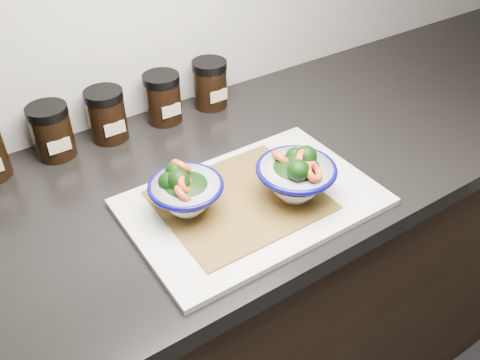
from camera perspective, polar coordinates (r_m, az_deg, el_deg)
cabinet at (r=1.30m, az=-8.85°, el=-18.64°), size 3.43×0.58×0.86m
countertop at (r=0.97m, az=-11.36°, el=-3.60°), size 3.50×0.60×0.04m
cutting_board at (r=0.93m, az=1.43°, el=-2.47°), size 0.45×0.30×0.01m
bamboo_mat at (r=0.92m, az=0.00°, el=-2.26°), size 0.28×0.24×0.00m
bowl_left at (r=0.88m, az=-6.20°, el=-1.31°), size 0.13×0.13×0.10m
bowl_right at (r=0.91m, az=6.33°, el=0.48°), size 0.14×0.14×0.11m
spice_jar_b at (r=1.10m, az=-20.36°, el=5.14°), size 0.08×0.08×0.11m
spice_jar_c at (r=1.12m, az=-14.73°, el=7.09°), size 0.08×0.08×0.11m
spice_jar_d at (r=1.16m, az=-8.65°, el=9.09°), size 0.08×0.08×0.11m
spice_jar_e at (r=1.21m, az=-3.39°, el=10.72°), size 0.08×0.08×0.11m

